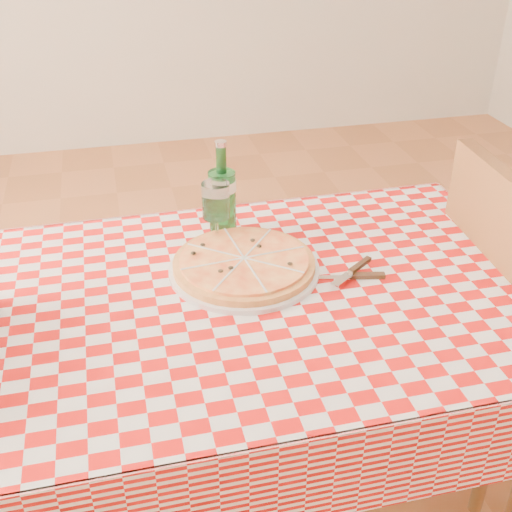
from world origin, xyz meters
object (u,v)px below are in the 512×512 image
Objects in this scene: dining_table at (270,325)px; pizza_plate at (244,263)px; water_bottle at (222,190)px; wine_glass at (216,216)px.

pizza_plate is (-0.04, 0.09, 0.12)m from dining_table.
water_bottle is at bearing 94.35° from pizza_plate.
pizza_plate is 0.15m from wine_glass.
dining_table is at bearing -78.86° from water_bottle.
pizza_plate is 1.38× the size of water_bottle.
pizza_plate is 0.22m from water_bottle.
water_bottle is 0.07m from wine_glass.
dining_table is 6.81× the size of wine_glass.
pizza_plate is at bearing -85.65° from water_bottle.
dining_table is at bearing -66.45° from pizza_plate.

